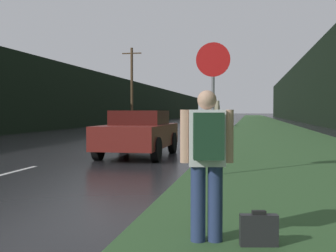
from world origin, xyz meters
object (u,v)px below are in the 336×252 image
Objects in this scene: hitchhiker_with_backpack at (207,156)px; suitcase at (259,231)px; car_passing_far at (213,119)px; stop_sign at (213,92)px; car_passing_near at (139,133)px; delivery_truck at (214,109)px.

suitcase is at bearing -13.12° from hitchhiker_with_backpack.
hitchhiker_with_backpack is 35.79m from car_passing_far.
car_passing_far reaches higher than suitcase.
stop_sign reaches higher than car_passing_near.
delivery_truck is at bearing 84.17° from hitchhiker_with_backpack.
hitchhiker_with_backpack reaches higher than suitcase.
delivery_truck is (-7.51, 85.14, 1.72)m from suitcase.
hitchhiker_with_backpack is at bearing 109.60° from car_passing_near.
stop_sign is 4.85m from hitchhiker_with_backpack.
stop_sign reaches higher than hitchhiker_with_backpack.
delivery_truck is at bearing -87.03° from car_passing_near.
suitcase is at bearing -84.96° from delivery_truck.
hitchhiker_with_backpack is at bearing 166.88° from suitcase.
hitchhiker_with_backpack reaches higher than car_passing_near.
delivery_truck is at bearing -85.40° from car_passing_far.
hitchhiker_with_backpack is 0.40× the size of car_passing_near.
car_passing_far is at bearing -85.40° from delivery_truck.
stop_sign reaches higher than car_passing_far.
car_passing_far is at bearing 84.29° from hitchhiker_with_backpack.
stop_sign is 5.14m from suitcase.
suitcase is at bearing -79.52° from stop_sign.
delivery_truck reaches higher than car_passing_near.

